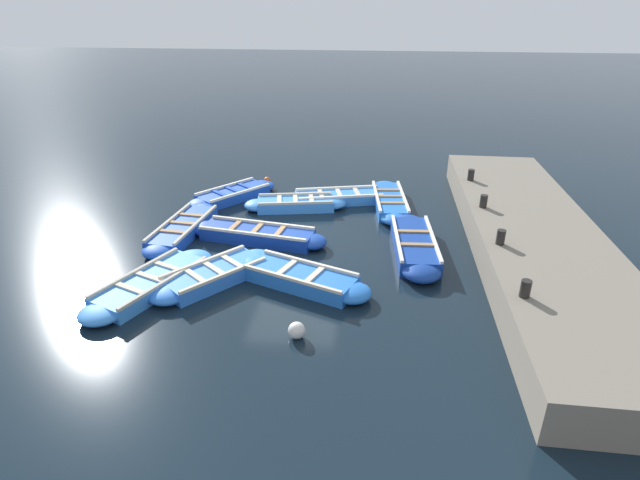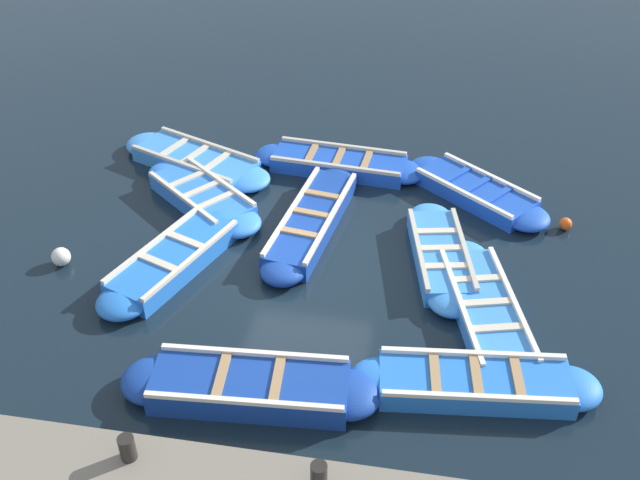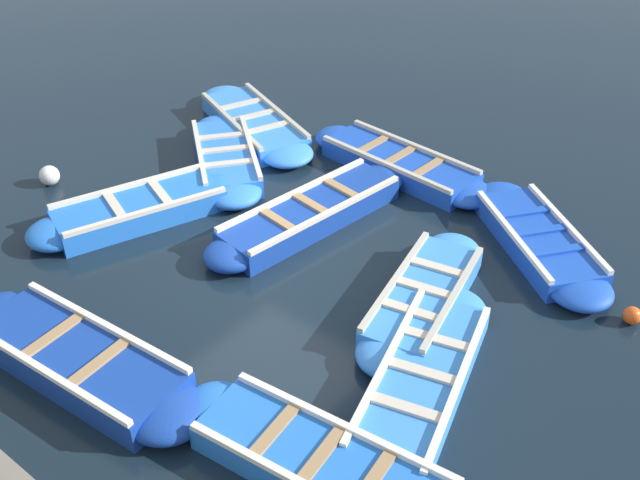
% 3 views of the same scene
% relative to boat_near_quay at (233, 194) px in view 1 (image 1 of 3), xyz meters
% --- Properties ---
extents(ground_plane, '(120.00, 120.00, 0.00)m').
position_rel_boat_near_quay_xyz_m(ground_plane, '(2.55, -3.05, -0.16)').
color(ground_plane, black).
extents(boat_near_quay, '(2.72, 3.15, 0.37)m').
position_rel_boat_near_quay_xyz_m(boat_near_quay, '(0.00, 0.00, 0.00)').
color(boat_near_quay, '#1947B7').
rests_on(boat_near_quay, ground).
extents(boat_end_of_row, '(1.20, 3.84, 0.46)m').
position_rel_boat_near_quay_xyz_m(boat_end_of_row, '(5.78, -3.21, 0.04)').
color(boat_end_of_row, navy).
rests_on(boat_end_of_row, ground).
extents(boat_stern_in, '(3.98, 1.38, 0.42)m').
position_rel_boat_near_quay_xyz_m(boat_stern_in, '(1.56, -3.05, 0.02)').
color(boat_stern_in, navy).
rests_on(boat_stern_in, ground).
extents(boat_broadside, '(2.75, 3.09, 0.39)m').
position_rel_boat_near_quay_xyz_m(boat_broadside, '(1.08, -5.33, 0.01)').
color(boat_broadside, blue).
rests_on(boat_broadside, ground).
extents(boat_centre, '(1.15, 3.72, 0.38)m').
position_rel_boat_near_quay_xyz_m(boat_centre, '(-0.63, -2.85, 0.00)').
color(boat_centre, '#1947B7').
rests_on(boat_centre, ground).
extents(boat_bow_out, '(3.30, 1.42, 0.39)m').
position_rel_boat_near_quay_xyz_m(boat_bow_out, '(2.20, -0.62, 0.01)').
color(boat_bow_out, '#3884E0').
rests_on(boat_bow_out, ground).
extents(boat_outer_left, '(2.26, 3.73, 0.38)m').
position_rel_boat_near_quay_xyz_m(boat_outer_left, '(-0.23, -5.86, 0.00)').
color(boat_outer_left, '#3884E0').
rests_on(boat_outer_left, ground).
extents(boat_inner_gap, '(3.79, 1.77, 0.37)m').
position_rel_boat_near_quay_xyz_m(boat_inner_gap, '(3.50, 0.16, -0.00)').
color(boat_inner_gap, '#3884E0').
rests_on(boat_inner_gap, ground).
extents(boat_outer_right, '(3.56, 2.07, 0.41)m').
position_rel_boat_near_quay_xyz_m(boat_outer_right, '(3.10, -5.24, 0.02)').
color(boat_outer_right, blue).
rests_on(boat_outer_right, ground).
extents(boat_mid_row, '(1.23, 3.72, 0.39)m').
position_rel_boat_near_quay_xyz_m(boat_mid_row, '(5.15, -0.02, 0.01)').
color(boat_mid_row, blue).
rests_on(boat_mid_row, ground).
extents(quay_wall, '(3.00, 12.70, 0.83)m').
position_rel_boat_near_quay_xyz_m(quay_wall, '(8.79, -3.05, 0.26)').
color(quay_wall, slate).
rests_on(quay_wall, ground).
extents(bollard_north, '(0.20, 0.20, 0.35)m').
position_rel_boat_near_quay_xyz_m(bollard_north, '(7.64, -6.53, 0.84)').
color(bollard_north, black).
rests_on(bollard_north, quay_wall).
extents(bollard_mid_north, '(0.20, 0.20, 0.35)m').
position_rel_boat_near_quay_xyz_m(bollard_mid_north, '(7.64, -4.21, 0.84)').
color(bollard_mid_north, black).
rests_on(bollard_mid_north, quay_wall).
extents(bollard_mid_south, '(0.20, 0.20, 0.35)m').
position_rel_boat_near_quay_xyz_m(bollard_mid_south, '(7.64, -1.89, 0.84)').
color(bollard_mid_south, black).
rests_on(bollard_mid_south, quay_wall).
extents(bollard_south, '(0.20, 0.20, 0.35)m').
position_rel_boat_near_quay_xyz_m(bollard_south, '(7.64, 0.43, 0.84)').
color(bollard_south, black).
rests_on(bollard_south, quay_wall).
extents(buoy_orange_near, '(0.27, 0.27, 0.27)m').
position_rel_boat_near_quay_xyz_m(buoy_orange_near, '(-0.78, -4.26, -0.02)').
color(buoy_orange_near, silver).
rests_on(buoy_orange_near, ground).
extents(buoy_yellow_far, '(0.24, 0.24, 0.24)m').
position_rel_boat_near_quay_xyz_m(buoy_yellow_far, '(0.78, 1.67, -0.04)').
color(buoy_yellow_far, '#E05119').
rests_on(buoy_yellow_far, ground).
extents(buoy_white_drifting, '(0.34, 0.34, 0.34)m').
position_rel_boat_near_quay_xyz_m(buoy_white_drifting, '(3.34, -7.24, 0.01)').
color(buoy_white_drifting, silver).
rests_on(buoy_white_drifting, ground).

